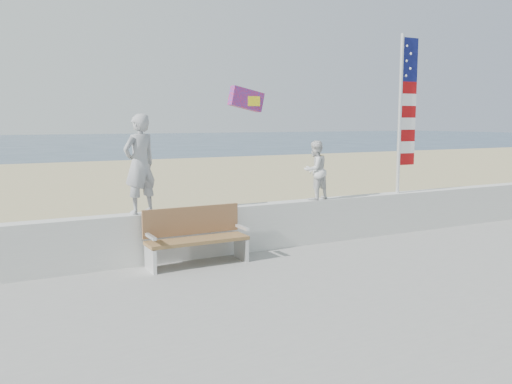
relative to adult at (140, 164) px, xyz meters
The scene contains 8 objects.
ground 3.42m from the adult, 45.37° to the right, with size 220.00×220.00×0.00m, color #2B3F56.
sand 7.52m from the adult, 74.25° to the left, with size 90.00×40.00×0.08m, color tan.
seawall 2.37m from the adult, ahead, with size 30.00×0.35×0.90m, color silver.
adult is the anchor object (origin of this frame).
child 3.66m from the adult, ahead, with size 0.59×0.46×1.21m, color silver.
bench 1.58m from the adult, 28.59° to the right, with size 1.80×0.57×1.00m.
flag 6.10m from the adult, ahead, with size 0.50×0.08×3.50m.
parafoil_kite 4.35m from the adult, 36.51° to the left, with size 0.91×0.26×0.62m.
Camera 1 is at (-4.56, -7.21, 2.69)m, focal length 38.00 mm.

